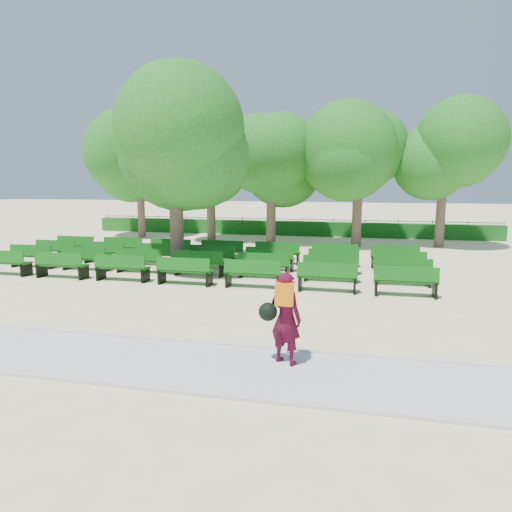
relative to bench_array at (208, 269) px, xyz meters
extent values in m
plane|color=beige|center=(1.09, -1.47, -0.10)|extent=(120.00, 120.00, 0.00)
cube|color=silver|center=(1.09, -8.87, -0.07)|extent=(30.00, 2.20, 0.06)
cube|color=silver|center=(1.09, -7.72, -0.05)|extent=(30.00, 0.12, 0.10)
cube|color=#175A1A|center=(1.09, 12.53, 0.35)|extent=(26.00, 0.70, 0.90)
cube|color=#105C11|center=(0.00, 0.02, 0.37)|extent=(1.90, 0.56, 0.06)
cube|color=#105C11|center=(0.00, -0.20, 0.64)|extent=(1.89, 0.18, 0.44)
cylinder|color=brown|center=(-1.16, -0.17, 1.52)|extent=(0.53, 0.53, 3.24)
ellipsoid|color=#237320|center=(-1.16, -0.17, 4.49)|extent=(4.89, 4.89, 4.40)
imported|color=#45091D|center=(4.39, -8.39, 0.85)|extent=(0.76, 0.65, 1.77)
cube|color=orange|center=(4.39, -8.59, 1.36)|extent=(0.33, 0.17, 0.41)
sphere|color=black|center=(4.06, -8.45, 0.97)|extent=(0.35, 0.35, 0.35)
camera|label=1|loc=(5.66, -16.56, 3.40)|focal=32.00mm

